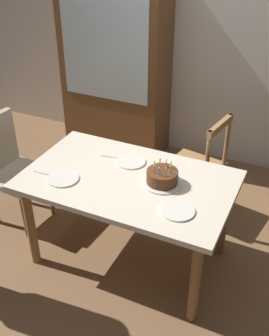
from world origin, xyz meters
name	(u,v)px	position (x,y,z in m)	size (l,w,h in m)	color
ground	(129,256)	(0.00, 0.00, 0.00)	(6.40, 6.40, 0.00)	brown
back_wall	(210,35)	(0.00, 1.85, 1.30)	(6.40, 0.10, 2.60)	beige
dining_table	(128,190)	(0.00, 0.00, 0.65)	(1.48, 0.90, 0.75)	beige
birthday_cake	(162,178)	(0.24, 0.04, 0.80)	(0.28, 0.28, 0.17)	silver
plate_near_celebrant	(63,179)	(-0.41, -0.20, 0.75)	(0.22, 0.22, 0.01)	silver
plate_far_side	(131,162)	(-0.07, 0.20, 0.75)	(0.22, 0.22, 0.01)	silver
plate_near_guest	(178,211)	(0.44, -0.20, 0.75)	(0.22, 0.22, 0.01)	silver
fork_near_celebrant	(45,173)	(-0.57, -0.20, 0.75)	(0.18, 0.02, 0.01)	silver
fork_far_side	(112,157)	(-0.23, 0.21, 0.75)	(0.18, 0.02, 0.01)	silver
chair_spindle_back	(196,169)	(0.28, 0.77, 0.46)	(0.51, 0.51, 0.95)	#9E7042
chair_upholstered	(10,165)	(-1.13, 0.05, 0.53)	(0.48, 0.47, 0.95)	tan
china_cabinet	(115,66)	(-0.90, 1.56, 0.95)	(1.10, 0.45, 1.90)	brown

